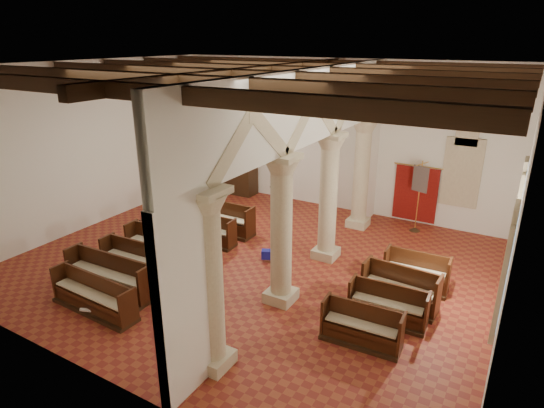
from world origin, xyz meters
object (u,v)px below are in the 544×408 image
(lectern, at_px, (277,200))
(aisle_pew_0, at_px, (361,331))
(pipe_organ, at_px, (235,163))
(nave_pew_0, at_px, (94,300))
(processional_banner, at_px, (417,210))

(lectern, relative_size, aisle_pew_0, 0.59)
(pipe_organ, xyz_separation_m, lectern, (2.86, -1.15, -0.91))
(pipe_organ, relative_size, nave_pew_0, 1.62)
(nave_pew_0, relative_size, aisle_pew_0, 1.44)
(pipe_organ, xyz_separation_m, aisle_pew_0, (8.80, -7.66, -1.04))
(lectern, bearing_deg, nave_pew_0, -106.58)
(lectern, relative_size, nave_pew_0, 0.41)
(lectern, bearing_deg, pipe_organ, 144.77)
(nave_pew_0, bearing_deg, aisle_pew_0, 20.76)
(lectern, bearing_deg, aisle_pew_0, -60.87)
(processional_banner, distance_m, nave_pew_0, 11.21)
(lectern, distance_m, nave_pew_0, 8.74)
(pipe_organ, height_order, aisle_pew_0, pipe_organ)
(nave_pew_0, bearing_deg, lectern, 88.56)
(lectern, xyz_separation_m, processional_banner, (5.42, 0.78, 0.37))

